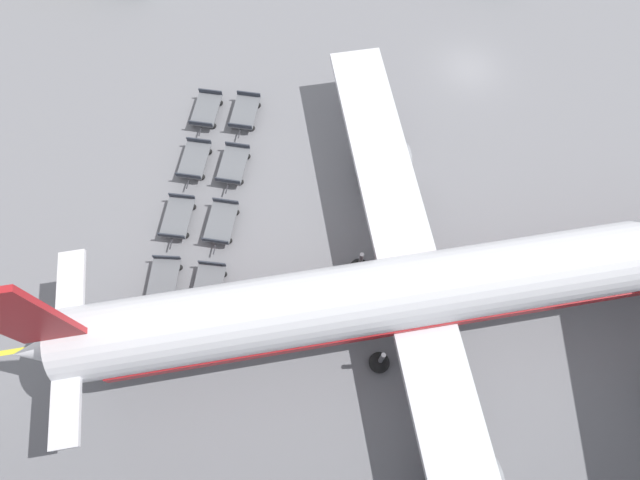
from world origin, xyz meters
name	(u,v)px	position (x,y,z in m)	size (l,w,h in m)	color
ground_plane	(469,69)	(0.00, 0.00, 0.00)	(500.00, 500.00, 0.00)	gray
airplane	(437,288)	(17.48, -5.67, 3.37)	(33.97, 42.67, 11.43)	white
baggage_dolly_row_near_col_a	(206,110)	(3.13, -18.62, 0.48)	(3.60, 2.15, 0.92)	slate
baggage_dolly_row_near_col_b	(195,160)	(7.12, -19.21, 0.48)	(3.60, 2.14, 0.92)	slate
baggage_dolly_row_near_col_c	(178,218)	(11.22, -20.03, 0.48)	(3.59, 2.07, 0.92)	slate
baggage_dolly_row_near_col_d	(164,281)	(15.29, -20.57, 0.48)	(3.57, 1.93, 0.92)	slate
baggage_dolly_row_mid_a_col_a	(245,112)	(3.46, -16.01, 0.48)	(3.60, 2.16, 0.92)	slate
baggage_dolly_row_mid_a_col_b	(233,165)	(7.61, -16.71, 0.48)	(3.60, 2.18, 0.92)	slate
baggage_dolly_row_mid_a_col_c	(221,223)	(11.71, -17.36, 0.48)	(3.60, 2.15, 0.92)	slate
baggage_dolly_row_mid_a_col_d	(208,287)	(15.80, -17.99, 0.48)	(3.59, 2.06, 0.92)	slate
stand_guidance_stripe	(265,311)	(17.26, -14.78, 0.00)	(4.42, 36.70, 0.01)	yellow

